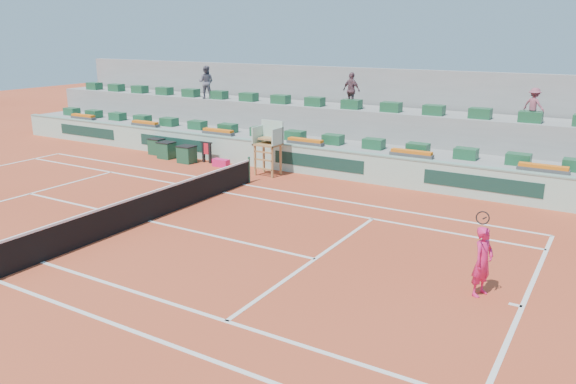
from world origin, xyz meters
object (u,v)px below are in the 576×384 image
Objects in this scene: umpire_chair at (269,141)px; drink_cooler_a at (187,154)px; tennis_player at (483,261)px; player_bag at (221,163)px.

umpire_chair reaches higher than drink_cooler_a.
umpire_chair is 4.84m from drink_cooler_a.
drink_cooler_a is at bearing 155.04° from tennis_player.
drink_cooler_a is 0.37× the size of tennis_player.
tennis_player is (13.66, -7.46, 0.69)m from player_bag.
umpire_chair is 1.05× the size of tennis_player.
player_bag is 0.34× the size of umpire_chair.
player_bag is 1.95m from drink_cooler_a.
player_bag is 3.10m from umpire_chair.
drink_cooler_a reaches higher than player_bag.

